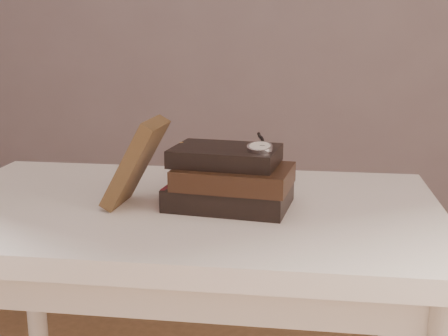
# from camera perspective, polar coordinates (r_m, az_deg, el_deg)

# --- Properties ---
(table) EXTENTS (1.00, 0.60, 0.75)m
(table) POSITION_cam_1_polar(r_m,az_deg,el_deg) (1.19, -3.97, -7.68)
(table) COLOR white
(table) RESTS_ON ground
(book_stack) EXTENTS (0.25, 0.19, 0.11)m
(book_stack) POSITION_cam_1_polar(r_m,az_deg,el_deg) (1.12, 0.57, -1.11)
(book_stack) COLOR black
(book_stack) RESTS_ON table
(journal) EXTENTS (0.12, 0.12, 0.17)m
(journal) POSITION_cam_1_polar(r_m,az_deg,el_deg) (1.13, -8.55, 0.53)
(journal) COLOR #3E2A18
(journal) RESTS_ON table
(pocket_watch) EXTENTS (0.05, 0.15, 0.02)m
(pocket_watch) POSITION_cam_1_polar(r_m,az_deg,el_deg) (1.09, 3.49, 2.06)
(pocket_watch) COLOR silver
(pocket_watch) RESTS_ON book_stack
(eyeglasses) EXTENTS (0.11, 0.12, 0.05)m
(eyeglasses) POSITION_cam_1_polar(r_m,az_deg,el_deg) (1.21, -2.23, 0.58)
(eyeglasses) COLOR silver
(eyeglasses) RESTS_ON book_stack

